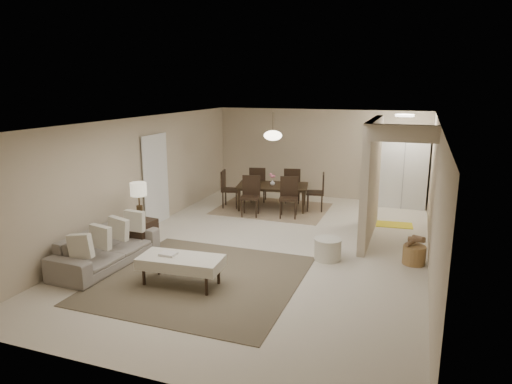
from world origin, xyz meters
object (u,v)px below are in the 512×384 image
at_px(round_pouf, 328,249).
at_px(dining_table, 272,197).
at_px(pantry_cabinet, 404,168).
at_px(side_table, 141,233).
at_px(sofa, 106,248).
at_px(ottoman_bench, 181,262).
at_px(wicker_basket, 414,255).

relative_size(round_pouf, dining_table, 0.28).
xyz_separation_m(pantry_cabinet, side_table, (-4.75, -5.05, -0.77)).
height_order(round_pouf, dining_table, dining_table).
relative_size(sofa, dining_table, 1.18).
bearing_deg(ottoman_bench, wicker_basket, 27.92).
distance_m(side_table, round_pouf, 3.68).
height_order(side_table, wicker_basket, side_table).
xyz_separation_m(pantry_cabinet, dining_table, (-3.17, -1.44, -0.73)).
bearing_deg(sofa, side_table, -0.80).
bearing_deg(pantry_cabinet, dining_table, -155.55).
bearing_deg(wicker_basket, side_table, -170.04).
height_order(pantry_cabinet, side_table, pantry_cabinet).
relative_size(sofa, round_pouf, 4.17).
bearing_deg(side_table, pantry_cabinet, 46.78).
distance_m(round_pouf, dining_table, 3.65).
bearing_deg(side_table, round_pouf, 9.26).
bearing_deg(sofa, round_pouf, -64.44).
bearing_deg(wicker_basket, sofa, -159.77).
bearing_deg(sofa, ottoman_bench, -98.11).
relative_size(pantry_cabinet, round_pouf, 4.09).
bearing_deg(dining_table, round_pouf, -67.44).
xyz_separation_m(wicker_basket, dining_table, (-3.57, 2.71, 0.15)).
height_order(ottoman_bench, dining_table, dining_table).
xyz_separation_m(ottoman_bench, side_table, (-1.63, 1.31, -0.11)).
relative_size(ottoman_bench, round_pouf, 2.69).
xyz_separation_m(ottoman_bench, round_pouf, (2.01, 1.90, -0.19)).
xyz_separation_m(pantry_cabinet, ottoman_bench, (-3.12, -6.37, -0.66)).
bearing_deg(round_pouf, wicker_basket, 11.64).
xyz_separation_m(round_pouf, dining_table, (-2.05, 3.02, 0.12)).
height_order(pantry_cabinet, sofa, pantry_cabinet).
bearing_deg(sofa, pantry_cabinet, -36.32).
relative_size(wicker_basket, dining_table, 0.22).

